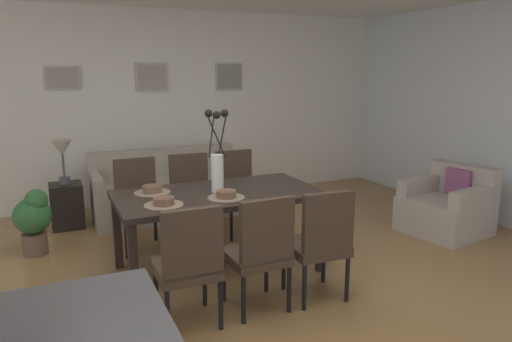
{
  "coord_description": "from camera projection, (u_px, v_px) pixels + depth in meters",
  "views": [
    {
      "loc": [
        -1.27,
        -3.29,
        1.83
      ],
      "look_at": [
        0.51,
        0.66,
        0.89
      ],
      "focal_mm": 33.41,
      "sensor_mm": 36.0,
      "label": 1
    }
  ],
  "objects": [
    {
      "name": "bowl_near_left",
      "position": [
        164.0,
        200.0,
        3.85
      ],
      "size": [
        0.17,
        0.17,
        0.07
      ],
      "color": "brown",
      "rests_on": "dining_table"
    },
    {
      "name": "dining_chair_far_right",
      "position": [
        192.0,
        193.0,
        5.13
      ],
      "size": [
        0.46,
        0.46,
        0.92
      ],
      "color": "#3D2D23",
      "rests_on": "ground"
    },
    {
      "name": "framed_picture_right",
      "position": [
        229.0,
        77.0,
        6.79
      ],
      "size": [
        0.4,
        0.03,
        0.39
      ],
      "color": "#B2ADA3"
    },
    {
      "name": "dining_chair_near_left",
      "position": [
        189.0,
        261.0,
        3.33
      ],
      "size": [
        0.45,
        0.45,
        0.92
      ],
      "color": "#3D2D23",
      "rests_on": "ground"
    },
    {
      "name": "bowl_near_right",
      "position": [
        152.0,
        188.0,
        4.24
      ],
      "size": [
        0.17,
        0.17,
        0.07
      ],
      "color": "brown",
      "rests_on": "dining_table"
    },
    {
      "name": "dining_table",
      "position": [
        218.0,
        200.0,
        4.28
      ],
      "size": [
        1.8,
        0.95,
        0.74
      ],
      "color": "black",
      "rests_on": "ground"
    },
    {
      "name": "placemat_near_right",
      "position": [
        152.0,
        192.0,
        4.24
      ],
      "size": [
        0.32,
        0.32,
        0.01
      ],
      "primitive_type": "cylinder",
      "color": "#7F705B",
      "rests_on": "dining_table"
    },
    {
      "name": "potted_plant",
      "position": [
        33.0,
        219.0,
        4.7
      ],
      "size": [
        0.36,
        0.36,
        0.67
      ],
      "color": "brown",
      "rests_on": "ground"
    },
    {
      "name": "placemat_far_left",
      "position": [
        226.0,
        198.0,
        4.08
      ],
      "size": [
        0.32,
        0.32,
        0.01
      ],
      "primitive_type": "cylinder",
      "color": "#7F705B",
      "rests_on": "dining_table"
    },
    {
      "name": "dining_chair_near_right",
      "position": [
        138.0,
        199.0,
        4.88
      ],
      "size": [
        0.45,
        0.45,
        0.92
      ],
      "color": "#3D2D23",
      "rests_on": "ground"
    },
    {
      "name": "dining_chair_mid_right",
      "position": [
        238.0,
        188.0,
        5.35
      ],
      "size": [
        0.45,
        0.45,
        0.92
      ],
      "color": "#3D2D23",
      "rests_on": "ground"
    },
    {
      "name": "dining_chair_mid_left",
      "position": [
        320.0,
        239.0,
        3.74
      ],
      "size": [
        0.46,
        0.46,
        0.92
      ],
      "color": "#3D2D23",
      "rests_on": "ground"
    },
    {
      "name": "armchair",
      "position": [
        447.0,
        207.0,
        5.38
      ],
      "size": [
        0.93,
        0.93,
        0.75
      ],
      "color": "#ADA399",
      "rests_on": "ground"
    },
    {
      "name": "table_lamp",
      "position": [
        62.0,
        152.0,
        5.41
      ],
      "size": [
        0.22,
        0.22,
        0.51
      ],
      "color": "#4C4C51",
      "rests_on": "side_table"
    },
    {
      "name": "bowl_far_left",
      "position": [
        226.0,
        193.0,
        4.07
      ],
      "size": [
        0.17,
        0.17,
        0.07
      ],
      "color": "brown",
      "rests_on": "dining_table"
    },
    {
      "name": "side_table",
      "position": [
        67.0,
        206.0,
        5.55
      ],
      "size": [
        0.36,
        0.36,
        0.52
      ],
      "primitive_type": "cube",
      "color": "black",
      "rests_on": "ground"
    },
    {
      "name": "placemat_near_left",
      "position": [
        164.0,
        205.0,
        3.86
      ],
      "size": [
        0.32,
        0.32,
        0.01
      ],
      "primitive_type": "cylinder",
      "color": "#7F705B",
      "rests_on": "dining_table"
    },
    {
      "name": "sofa",
      "position": [
        170.0,
        192.0,
        6.08
      ],
      "size": [
        1.9,
        0.84,
        0.8
      ],
      "color": "#A89E8E",
      "rests_on": "ground"
    },
    {
      "name": "ground_plane",
      "position": [
        232.0,
        300.0,
        3.83
      ],
      "size": [
        9.0,
        9.0,
        0.0
      ],
      "primitive_type": "plane",
      "color": "olive"
    },
    {
      "name": "back_wall_panel",
      "position": [
        144.0,
        108.0,
        6.45
      ],
      "size": [
        9.0,
        0.1,
        2.6
      ],
      "primitive_type": "cube",
      "color": "white",
      "rests_on": "ground"
    },
    {
      "name": "framed_picture_left",
      "position": [
        63.0,
        78.0,
        5.91
      ],
      "size": [
        0.42,
        0.03,
        0.29
      ],
      "color": "#B2ADA3"
    },
    {
      "name": "dining_chair_far_left",
      "position": [
        260.0,
        248.0,
        3.56
      ],
      "size": [
        0.45,
        0.45,
        0.92
      ],
      "color": "#3D2D23",
      "rests_on": "ground"
    },
    {
      "name": "framed_picture_center",
      "position": [
        152.0,
        77.0,
        6.35
      ],
      "size": [
        0.43,
        0.03,
        0.38
      ],
      "color": "#B2ADA3"
    },
    {
      "name": "centerpiece_vase",
      "position": [
        217.0,
        161.0,
        4.21
      ],
      "size": [
        0.21,
        0.23,
        0.73
      ],
      "color": "white",
      "rests_on": "dining_table"
    }
  ]
}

